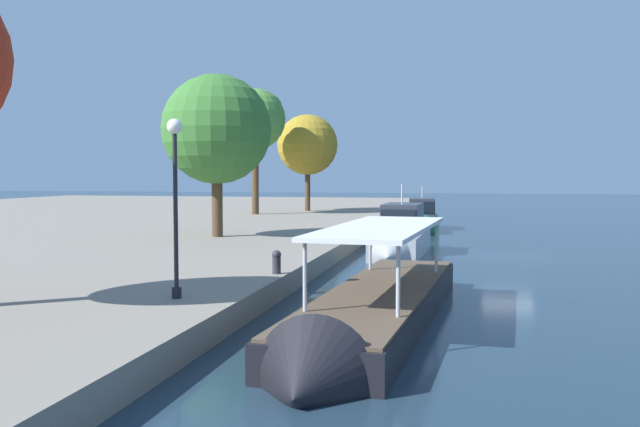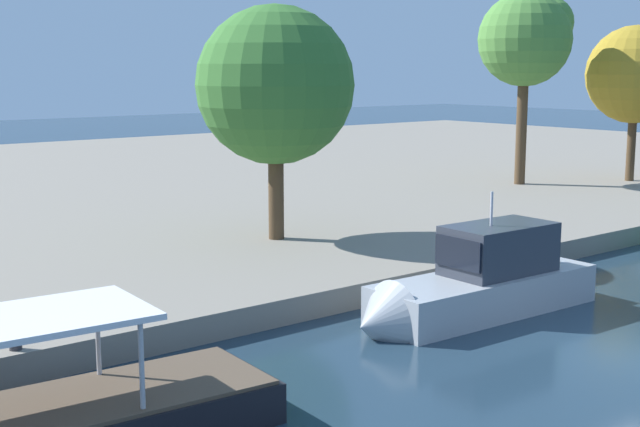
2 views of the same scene
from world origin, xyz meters
name	(u,v)px [view 1 (image 1 of 2)]	position (x,y,z in m)	size (l,w,h in m)	color
ground_plane	(508,257)	(0.00, 0.00, 0.00)	(220.00, 220.00, 0.00)	#1E3342
tour_boat_0	(373,315)	(-17.23, 4.47, 0.38)	(14.65, 3.73, 3.73)	black
motor_yacht_1	(400,240)	(-0.68, 5.38, 0.78)	(8.63, 2.57, 4.32)	#9EA3A8
motor_yacht_2	(422,222)	(15.03, 5.31, 0.59)	(9.30, 2.90, 4.07)	#14513D
mooring_bollard_0	(277,261)	(-13.06, 8.37, 1.20)	(0.32, 0.32, 0.81)	#2D2D33
lamp_post	(175,185)	(-18.03, 9.79, 3.87)	(0.42, 0.42, 4.90)	black
tree_0	(257,119)	(19.45, 19.33, 8.77)	(5.09, 5.09, 10.48)	#4C3823
tree_2	(213,129)	(-0.69, 15.40, 6.55)	(5.89, 5.89, 8.73)	#4C3823
tree_3	(309,145)	(25.49, 16.32, 6.78)	(5.51, 5.51, 8.79)	#4C3823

